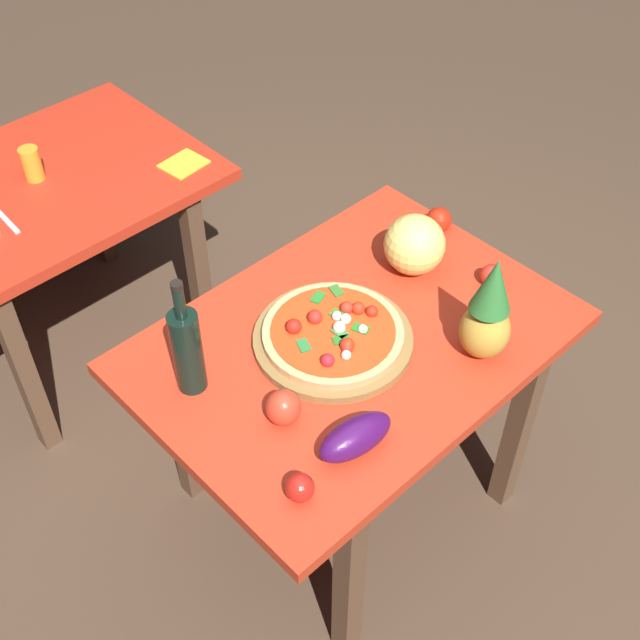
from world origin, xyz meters
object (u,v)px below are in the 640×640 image
at_px(background_table, 45,209).
at_px(eggplant, 355,437).
at_px(wine_bottle, 187,349).
at_px(knife_utensil, 5,219).
at_px(napkin_folded, 184,164).
at_px(tomato_at_corner, 300,488).
at_px(melon, 414,245).
at_px(drinking_glass_juice, 32,164).
at_px(bell_pepper, 283,408).
at_px(tomato_near_board, 491,275).
at_px(pizza, 333,332).
at_px(tomato_beside_pepper, 439,220).
at_px(pineapple_left, 488,313).
at_px(display_table, 352,362).
at_px(pizza_board, 333,340).

height_order(background_table, eggplant, eggplant).
height_order(wine_bottle, knife_utensil, wine_bottle).
bearing_deg(napkin_folded, background_table, 149.25).
height_order(tomato_at_corner, napkin_folded, tomato_at_corner).
xyz_separation_m(melon, eggplant, (-0.58, -0.34, -0.04)).
bearing_deg(drinking_glass_juice, bell_pepper, -93.16).
bearing_deg(tomato_near_board, pizza, 163.94).
height_order(background_table, napkin_folded, napkin_folded).
relative_size(wine_bottle, bell_pepper, 3.67).
relative_size(wine_bottle, eggplant, 1.75).
relative_size(eggplant, knife_utensil, 1.11).
relative_size(tomato_near_board, tomato_beside_pepper, 0.80).
bearing_deg(pineapple_left, display_table, 127.57).
distance_m(pizza, eggplant, 0.35).
bearing_deg(background_table, melon, -62.78).
bearing_deg(knife_utensil, eggplant, -79.97).
bearing_deg(pineapple_left, knife_utensil, 114.82).
bearing_deg(pizza, tomato_at_corner, -143.04).
relative_size(melon, tomato_beside_pepper, 2.24).
distance_m(pizza_board, knife_utensil, 1.15).
distance_m(pizza, napkin_folded, 0.97).
xyz_separation_m(pizza, bell_pepper, (-0.27, -0.10, 0.00)).
relative_size(tomato_beside_pepper, napkin_folded, 0.57).
bearing_deg(drinking_glass_juice, melon, -63.80).
bearing_deg(eggplant, background_table, 90.08).
bearing_deg(knife_utensil, pizza, -68.08).
height_order(wine_bottle, tomato_at_corner, wine_bottle).
bearing_deg(melon, napkin_folded, 100.73).
distance_m(melon, tomato_near_board, 0.24).
relative_size(tomato_at_corner, tomato_beside_pepper, 0.85).
bearing_deg(pineapple_left, wine_bottle, 145.12).
xyz_separation_m(display_table, eggplant, (-0.26, -0.26, 0.14)).
bearing_deg(wine_bottle, melon, -6.53).
bearing_deg(pineapple_left, bell_pepper, 160.08).
relative_size(display_table, pizza, 3.05).
relative_size(melon, napkin_folded, 1.27).
distance_m(pizza, bell_pepper, 0.29).
relative_size(pizza_board, pineapple_left, 1.34).
relative_size(background_table, wine_bottle, 3.09).
bearing_deg(pizza_board, knife_utensil, 109.12).
height_order(wine_bottle, tomato_beside_pepper, wine_bottle).
distance_m(pizza, tomato_beside_pepper, 0.58).
xyz_separation_m(wine_bottle, pineapple_left, (0.62, -0.43, 0.01)).
distance_m(background_table, eggplant, 1.48).
distance_m(melon, napkin_folded, 0.91).
height_order(bell_pepper, knife_utensil, bell_pepper).
distance_m(display_table, pineapple_left, 0.42).
xyz_separation_m(bell_pepper, eggplant, (0.06, -0.18, 0.00)).
height_order(pizza_board, melon, melon).
xyz_separation_m(tomato_near_board, knife_utensil, (-0.87, 1.23, -0.03)).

